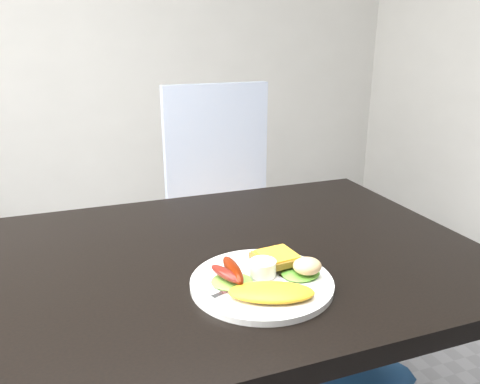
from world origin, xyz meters
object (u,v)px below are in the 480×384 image
dining_table (210,262)px  dining_chair (233,225)px  person (284,176)px  plate (262,283)px

dining_table → dining_chair: 0.95m
person → plate: person is taller
dining_table → plate: size_ratio=4.39×
dining_chair → plate: plate is taller
plate → person: bearing=61.2°
dining_table → dining_chair: dining_table is taller
dining_table → person: size_ratio=0.78×
person → plate: bearing=44.8°
dining_chair → plate: 1.09m
dining_table → dining_chair: size_ratio=2.52×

